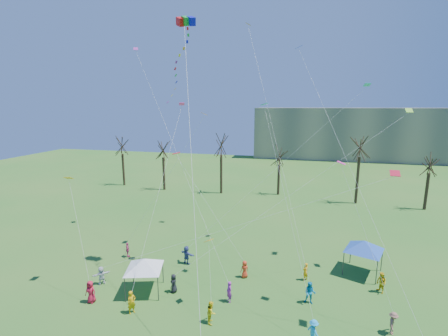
% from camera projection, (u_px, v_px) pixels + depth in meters
% --- Properties ---
extents(distant_building, '(60.00, 14.00, 15.00)m').
position_uv_depth(distant_building, '(358.00, 134.00, 92.46)').
color(distant_building, gray).
rests_on(distant_building, ground).
extents(bare_tree_row, '(69.86, 8.24, 11.94)m').
position_uv_depth(bare_tree_row, '(294.00, 155.00, 52.49)').
color(bare_tree_row, black).
rests_on(bare_tree_row, ground).
extents(big_box_kite, '(3.54, 7.06, 24.30)m').
position_uv_depth(big_box_kite, '(181.00, 67.00, 26.17)').
color(big_box_kite, red).
rests_on(big_box_kite, ground).
extents(canopy_tent_white, '(3.92, 3.92, 3.05)m').
position_uv_depth(canopy_tent_white, '(144.00, 264.00, 26.14)').
color(canopy_tent_white, '#3F3F44').
rests_on(canopy_tent_white, ground).
extents(canopy_tent_blue, '(4.07, 4.07, 3.28)m').
position_uv_depth(canopy_tent_blue, '(364.00, 246.00, 29.10)').
color(canopy_tent_blue, '#3F3F44').
rests_on(canopy_tent_blue, ground).
extents(festival_crowd, '(25.75, 10.82, 1.85)m').
position_uv_depth(festival_crowd, '(233.00, 288.00, 25.70)').
color(festival_crowd, red).
rests_on(festival_crowd, ground).
extents(small_kites_aloft, '(29.25, 18.33, 33.49)m').
position_uv_depth(small_kites_aloft, '(246.00, 129.00, 28.23)').
color(small_kites_aloft, '#FFAD0D').
rests_on(small_kites_aloft, ground).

